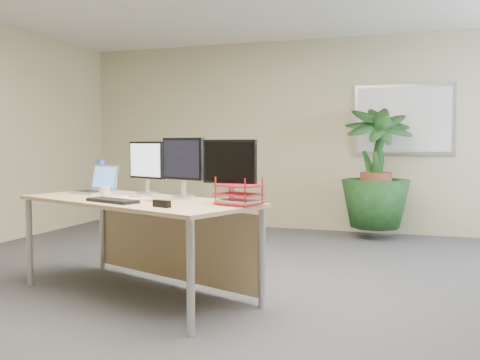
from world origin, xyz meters
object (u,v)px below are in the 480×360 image
(desk, at_px, (148,218))
(monitor_left, at_px, (147,164))
(floor_plant, at_px, (376,181))
(laptop, at_px, (97,186))
(monitor_right, at_px, (183,164))

(desk, relative_size, monitor_left, 4.80)
(desk, bearing_deg, monitor_left, 118.71)
(floor_plant, relative_size, laptop, 3.41)
(floor_plant, bearing_deg, monitor_right, -113.14)
(desk, bearing_deg, monitor_right, 17.87)
(desk, height_order, monitor_right, monitor_right)
(monitor_left, distance_m, monitor_right, 0.46)
(floor_plant, height_order, laptop, floor_plant)
(floor_plant, relative_size, monitor_right, 3.03)
(monitor_left, height_order, monitor_right, monitor_right)
(floor_plant, xyz_separation_m, monitor_left, (-1.73, -2.89, 0.31))
(desk, xyz_separation_m, monitor_left, (-0.14, 0.26, 0.44))
(monitor_left, relative_size, laptop, 1.05)
(monitor_right, relative_size, laptop, 1.12)
(floor_plant, xyz_separation_m, monitor_right, (-1.31, -3.06, 0.32))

